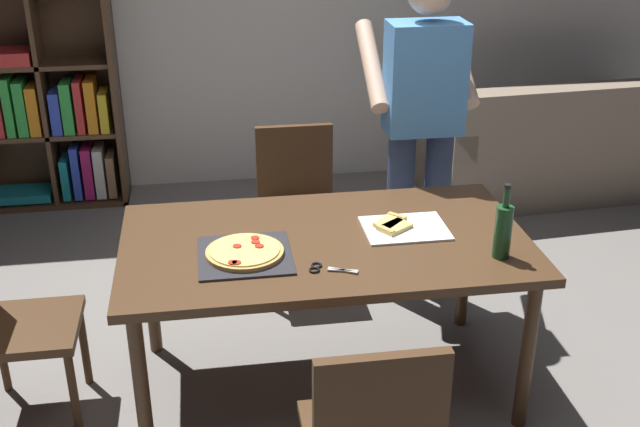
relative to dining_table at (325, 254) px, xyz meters
name	(u,v)px	position (x,y,z in m)	size (l,w,h in m)	color
ground_plane	(325,384)	(0.00, 0.00, -0.68)	(12.00, 12.00, 0.00)	gray
dining_table	(325,254)	(0.00, 0.00, 0.00)	(1.72, 0.96, 0.75)	#4C331E
chair_far_side	(297,199)	(0.00, 0.97, -0.17)	(0.42, 0.42, 0.90)	#472D19
chair_left_end	(3,313)	(-1.34, 0.00, -0.17)	(0.42, 0.42, 0.90)	#472D19
couch	(546,152)	(1.90, 1.99, -0.38)	(1.76, 0.97, 0.85)	gray
bookshelf	(14,79)	(-1.69, 2.38, 0.20)	(1.40, 0.35, 1.95)	#513823
person_serving_pizza	(422,121)	(0.61, 0.75, 0.32)	(0.55, 0.54, 1.75)	#38476B
pepperoni_pizza_on_tray	(245,253)	(-0.35, -0.11, 0.09)	(0.38, 0.38, 0.04)	#2D2D33
pizza_slices_on_towel	(400,227)	(0.34, 0.04, 0.08)	(0.36, 0.28, 0.03)	white
wine_bottle	(503,230)	(0.67, -0.26, 0.19)	(0.07, 0.07, 0.32)	#194723
kitchen_scissors	(325,268)	(-0.04, -0.26, 0.08)	(0.20, 0.12, 0.01)	silver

